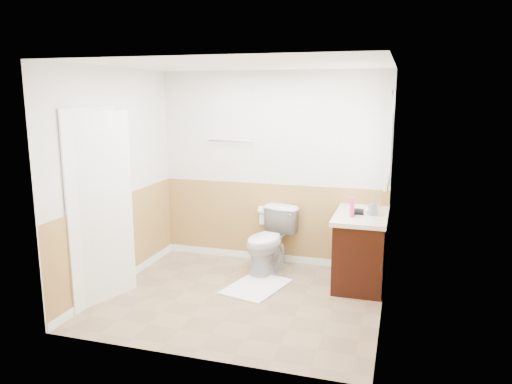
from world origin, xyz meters
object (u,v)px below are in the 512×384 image
(lotion_bottle, at_px, (352,207))
(soap_dispenser, at_px, (373,207))
(toilet, at_px, (269,241))
(bath_mat, at_px, (256,287))
(vanity_cabinet, at_px, (361,249))

(lotion_bottle, xyz_separation_m, soap_dispenser, (0.22, 0.16, -0.01))
(toilet, xyz_separation_m, soap_dispenser, (1.25, -0.10, 0.55))
(toilet, xyz_separation_m, bath_mat, (-0.00, -0.55, -0.39))
(lotion_bottle, bearing_deg, soap_dispenser, 36.72)
(toilet, relative_size, lotion_bottle, 3.64)
(toilet, height_order, soap_dispenser, soap_dispenser)
(bath_mat, distance_m, lotion_bottle, 1.43)
(toilet, xyz_separation_m, vanity_cabinet, (1.13, -0.01, -0.00))
(vanity_cabinet, xyz_separation_m, lotion_bottle, (-0.10, -0.26, 0.56))
(bath_mat, height_order, lotion_bottle, lotion_bottle)
(toilet, relative_size, soap_dispenser, 4.17)
(toilet, distance_m, vanity_cabinet, 1.13)
(vanity_cabinet, relative_size, lotion_bottle, 5.00)
(bath_mat, relative_size, lotion_bottle, 3.64)
(vanity_cabinet, bearing_deg, soap_dispenser, -38.01)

